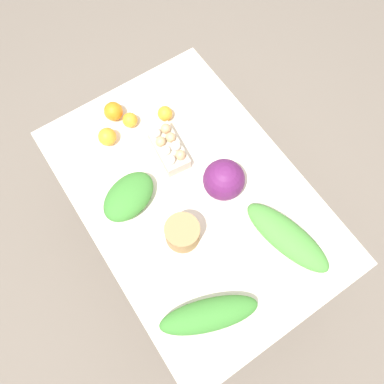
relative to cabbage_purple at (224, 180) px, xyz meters
name	(u,v)px	position (x,y,z in m)	size (l,w,h in m)	color
ground_plane	(192,239)	(0.05, 0.12, -0.83)	(8.00, 8.00, 0.00)	#70665B
dining_table	(192,202)	(0.05, 0.12, -0.19)	(1.28, 0.87, 0.74)	silver
cabbage_purple	(224,180)	(0.00, 0.00, 0.00)	(0.17, 0.17, 0.17)	#601E5B
egg_carton	(168,147)	(0.27, 0.09, -0.04)	(0.23, 0.13, 0.09)	beige
paper_bag	(182,233)	(-0.08, 0.25, -0.03)	(0.14, 0.14, 0.11)	#A87F51
greens_bunch_chard	(209,315)	(-0.39, 0.34, -0.04)	(0.36, 0.12, 0.08)	#3D8433
greens_bunch_scallion	(287,237)	(-0.32, -0.08, -0.04)	(0.38, 0.13, 0.08)	#4C933D
greens_bunch_beet_tops	(129,196)	(0.17, 0.35, -0.04)	(0.24, 0.16, 0.09)	#3D8433
orange_0	(165,114)	(0.42, 0.01, -0.05)	(0.07, 0.07, 0.07)	orange
orange_1	(107,137)	(0.46, 0.28, -0.04)	(0.08, 0.08, 0.08)	orange
orange_2	(130,120)	(0.48, 0.16, -0.05)	(0.07, 0.07, 0.07)	orange
orange_3	(113,111)	(0.55, 0.20, -0.04)	(0.08, 0.08, 0.08)	orange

